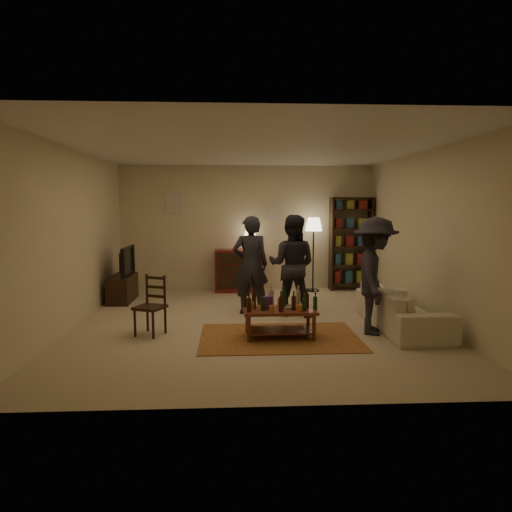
{
  "coord_description": "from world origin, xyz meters",
  "views": [
    {
      "loc": [
        -0.34,
        -6.99,
        1.83
      ],
      "look_at": [
        0.04,
        0.1,
        1.05
      ],
      "focal_mm": 32.0,
      "sensor_mm": 36.0,
      "label": 1
    }
  ],
  "objects": [
    {
      "name": "coffee_table",
      "position": [
        0.31,
        -0.81,
        0.38
      ],
      "size": [
        1.02,
        0.57,
        0.75
      ],
      "rotation": [
        0.0,
        0.0,
        0.02
      ],
      "color": "brown",
      "rests_on": "ground"
    },
    {
      "name": "dresser",
      "position": [
        -0.19,
        2.71,
        0.48
      ],
      "size": [
        1.0,
        0.5,
        1.36
      ],
      "color": "maroon",
      "rests_on": "ground"
    },
    {
      "name": "room_shell",
      "position": [
        -0.65,
        2.98,
        1.81
      ],
      "size": [
        6.0,
        6.0,
        6.0
      ],
      "color": "beige",
      "rests_on": "ground"
    },
    {
      "name": "person_by_sofa",
      "position": [
        1.7,
        -0.65,
        0.84
      ],
      "size": [
        0.91,
        1.22,
        1.68
      ],
      "primitive_type": "imported",
      "rotation": [
        0.0,
        0.0,
        1.28
      ],
      "color": "#26252C",
      "rests_on": "ground"
    },
    {
      "name": "floor",
      "position": [
        0.0,
        0.0,
        0.0
      ],
      "size": [
        6.0,
        6.0,
        0.0
      ],
      "primitive_type": "plane",
      "color": "#C6B793",
      "rests_on": "ground"
    },
    {
      "name": "floor_lamp",
      "position": [
        1.4,
        2.65,
        1.33
      ],
      "size": [
        0.36,
        0.36,
        1.58
      ],
      "color": "black",
      "rests_on": "ground"
    },
    {
      "name": "bookshelf",
      "position": [
        2.25,
        2.78,
        1.03
      ],
      "size": [
        0.9,
        0.34,
        2.02
      ],
      "color": "black",
      "rests_on": "ground"
    },
    {
      "name": "rug",
      "position": [
        0.32,
        -0.82,
        0.01
      ],
      "size": [
        2.2,
        1.5,
        0.01
      ],
      "primitive_type": "cube",
      "color": "brown",
      "rests_on": "ground"
    },
    {
      "name": "person_left",
      "position": [
        -0.02,
        0.68,
        0.83
      ],
      "size": [
        0.64,
        0.45,
        1.67
      ],
      "primitive_type": "imported",
      "rotation": [
        0.0,
        0.0,
        3.22
      ],
      "color": "#23242A",
      "rests_on": "ground"
    },
    {
      "name": "dining_chair",
      "position": [
        -1.48,
        -0.53,
        0.45
      ],
      "size": [
        0.5,
        0.5,
        0.86
      ],
      "rotation": [
        0.0,
        0.0,
        -0.43
      ],
      "color": "black",
      "rests_on": "ground"
    },
    {
      "name": "tv_stand",
      "position": [
        -2.44,
        1.8,
        0.38
      ],
      "size": [
        0.4,
        1.0,
        1.06
      ],
      "color": "black",
      "rests_on": "ground"
    },
    {
      "name": "sofa",
      "position": [
        2.2,
        -0.4,
        0.3
      ],
      "size": [
        0.81,
        2.08,
        0.61
      ],
      "primitive_type": "imported",
      "rotation": [
        0.0,
        0.0,
        1.57
      ],
      "color": "beige",
      "rests_on": "ground"
    },
    {
      "name": "person_right",
      "position": [
        0.67,
        0.54,
        0.84
      ],
      "size": [
        0.98,
        0.87,
        1.69
      ],
      "primitive_type": "imported",
      "rotation": [
        0.0,
        0.0,
        2.8
      ],
      "color": "#232229",
      "rests_on": "ground"
    }
  ]
}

